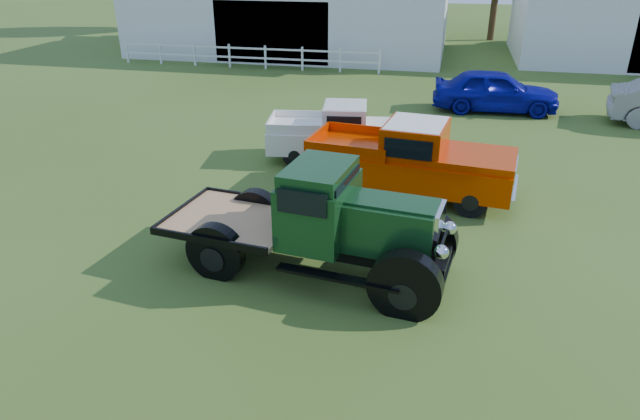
% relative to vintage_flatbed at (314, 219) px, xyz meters
% --- Properties ---
extents(ground, '(120.00, 120.00, 0.00)m').
position_rel_vintage_flatbed_xyz_m(ground, '(-0.21, -0.59, -1.13)').
color(ground, '#4A702A').
extents(shed_left, '(18.80, 10.20, 5.60)m').
position_rel_vintage_flatbed_xyz_m(shed_left, '(-7.21, 25.41, 1.67)').
color(shed_left, silver).
rests_on(shed_left, ground).
extents(fence_rail, '(14.20, 0.16, 1.20)m').
position_rel_vintage_flatbed_xyz_m(fence_rail, '(-8.21, 19.41, -0.53)').
color(fence_rail, white).
rests_on(fence_rail, ground).
extents(vintage_flatbed, '(5.94, 2.96, 2.26)m').
position_rel_vintage_flatbed_xyz_m(vintage_flatbed, '(0.00, 0.00, 0.00)').
color(vintage_flatbed, '#123A18').
rests_on(vintage_flatbed, ground).
extents(red_pickup, '(5.60, 2.73, 1.96)m').
position_rel_vintage_flatbed_xyz_m(red_pickup, '(1.51, 4.32, -0.15)').
color(red_pickup, '#C22E00').
rests_on(red_pickup, ground).
extents(white_pickup, '(4.76, 2.39, 1.68)m').
position_rel_vintage_flatbed_xyz_m(white_pickup, '(-0.69, 6.55, -0.29)').
color(white_pickup, silver).
rests_on(white_pickup, ground).
extents(misc_car_blue, '(4.82, 2.09, 1.62)m').
position_rel_vintage_flatbed_xyz_m(misc_car_blue, '(4.11, 13.34, -0.32)').
color(misc_car_blue, '#0A0C94').
rests_on(misc_car_blue, ground).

